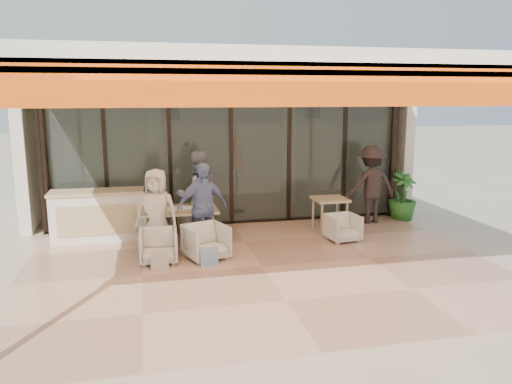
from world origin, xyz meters
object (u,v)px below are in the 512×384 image
diner_navy (156,205)px  diner_grey (197,195)px  chair_far_left (156,217)px  chair_far_right (195,218)px  chair_near_right (206,240)px  dining_table (178,212)px  diner_cream (157,212)px  potted_palm (402,196)px  chair_near_left (159,245)px  host_counter (98,215)px  standing_woman (371,185)px  side_chair (343,226)px  side_table (330,203)px  diner_periwinkle (202,208)px

diner_navy → diner_grey: diner_grey is taller
chair_far_left → chair_far_right: (0.84, 0.00, -0.05)m
chair_near_right → dining_table: bearing=94.4°
diner_cream → potted_palm: 5.90m
chair_near_left → diner_grey: 1.73m
host_counter → diner_navy: (1.14, -0.25, 0.22)m
diner_navy → standing_woman: (4.85, 0.36, 0.15)m
side_chair → potted_palm: size_ratio=0.54×
chair_near_right → side_chair: 2.88m
host_counter → side_table: 4.83m
host_counter → side_chair: 4.95m
diner_periwinkle → chair_far_right: bearing=73.1°
chair_near_right → chair_far_right: bearing=70.4°
chair_near_left → chair_near_right: (0.84, 0.00, 0.02)m
chair_near_left → diner_cream: (-0.00, 0.50, 0.47)m
host_counter → diner_periwinkle: (1.98, -1.15, 0.32)m
side_chair → standing_woman: bearing=39.4°
chair_far_right → chair_far_left: bearing=-15.5°
diner_periwinkle → side_table: 2.95m
potted_palm → diner_periwinkle: bearing=-164.1°
diner_cream → potted_palm: diner_cream is taller
chair_far_left → diner_grey: (0.84, -0.50, 0.54)m
chair_near_left → diner_navy: size_ratio=0.44×
diner_cream → diner_periwinkle: 0.84m
chair_near_left → potted_palm: potted_palm is taller
dining_table → side_chair: (3.26, -0.43, -0.38)m
host_counter → diner_periwinkle: 2.31m
diner_navy → side_table: bearing=179.8°
dining_table → side_table: (3.26, 0.32, -0.05)m
diner_cream → potted_palm: size_ratio=1.39×
diner_navy → standing_woman: 4.86m
standing_woman → chair_near_left: bearing=17.7°
diner_navy → potted_palm: (5.73, 0.49, -0.17)m
side_chair → potted_palm: potted_palm is taller
diner_periwinkle → side_chair: diner_periwinkle is taller
diner_navy → dining_table: bearing=134.7°
diner_periwinkle → side_chair: size_ratio=2.75×
standing_woman → potted_palm: standing_woman is taller
side_chair → host_counter: bearing=160.0°
diner_periwinkle → standing_woman: 4.20m
chair_near_left → side_table: 3.90m
diner_navy → chair_far_left: bearing=-88.3°
diner_grey → side_table: (2.84, -0.12, -0.27)m
chair_far_left → diner_periwinkle: bearing=128.2°
dining_table → side_chair: dining_table is taller
chair_far_right → standing_woman: standing_woman is taller
host_counter → chair_far_left: 1.18m
standing_woman → potted_palm: 0.95m
host_counter → chair_far_left: size_ratio=2.51×
dining_table → diner_periwinkle: 0.64m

